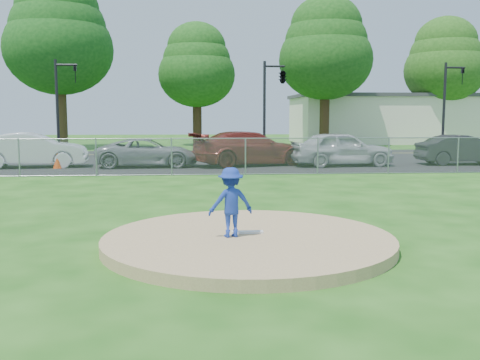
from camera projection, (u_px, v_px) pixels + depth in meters
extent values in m
plane|color=#1A4E11|center=(223.00, 181.00, 19.86)|extent=(120.00, 120.00, 0.00)
cylinder|color=tan|center=(248.00, 241.00, 9.95)|extent=(5.40, 5.40, 0.20)
cube|color=white|center=(247.00, 232.00, 10.13)|extent=(0.60, 0.15, 0.04)
cube|color=gray|center=(221.00, 157.00, 21.75)|extent=(40.00, 0.06, 1.50)
cube|color=black|center=(217.00, 165.00, 26.29)|extent=(50.00, 8.00, 0.01)
cube|color=black|center=(213.00, 154.00, 33.71)|extent=(60.00, 7.00, 0.01)
cube|color=beige|center=(385.00, 120.00, 48.56)|extent=(16.00, 9.00, 4.00)
cube|color=#3F3F42|center=(385.00, 96.00, 48.30)|extent=(16.40, 9.40, 0.30)
cylinder|color=#3C2A16|center=(62.00, 115.00, 39.51)|extent=(0.78, 0.78, 4.90)
ellipsoid|color=#124613|center=(59.00, 49.00, 38.93)|extent=(7.84, 7.84, 6.66)
ellipsoid|color=#124613|center=(58.00, 30.00, 38.77)|extent=(6.90, 6.90, 5.86)
ellipsoid|color=#124613|center=(58.00, 10.00, 38.60)|extent=(5.96, 5.96, 5.06)
cylinder|color=#331E12|center=(197.00, 122.00, 43.31)|extent=(0.72, 0.72, 3.85)
ellipsoid|color=#154913|center=(197.00, 75.00, 42.85)|extent=(6.16, 6.16, 5.24)
ellipsoid|color=#154913|center=(197.00, 61.00, 42.72)|extent=(5.42, 5.42, 4.61)
ellipsoid|color=#154913|center=(197.00, 47.00, 42.60)|extent=(4.68, 4.68, 3.98)
cylinder|color=#352113|center=(324.00, 117.00, 42.05)|extent=(0.76, 0.76, 4.55)
ellipsoid|color=#144512|center=(325.00, 60.00, 41.52)|extent=(7.28, 7.28, 6.19)
ellipsoid|color=#144512|center=(326.00, 43.00, 41.36)|extent=(6.41, 6.41, 5.45)
ellipsoid|color=#144512|center=(326.00, 26.00, 41.21)|extent=(5.53, 5.53, 4.70)
cylinder|color=#361F13|center=(442.00, 119.00, 45.89)|extent=(0.74, 0.74, 4.20)
ellipsoid|color=#1E4C14|center=(444.00, 71.00, 45.39)|extent=(6.72, 6.72, 5.71)
ellipsoid|color=#1E4C14|center=(445.00, 57.00, 45.25)|extent=(5.91, 5.91, 5.03)
ellipsoid|color=#1E4C14|center=(446.00, 42.00, 45.11)|extent=(5.11, 5.11, 4.34)
cylinder|color=black|center=(57.00, 109.00, 30.71)|extent=(0.16, 0.16, 5.60)
cylinder|color=black|center=(66.00, 65.00, 30.46)|extent=(1.20, 0.12, 0.12)
imported|color=black|center=(75.00, 74.00, 30.55)|extent=(0.16, 0.20, 1.00)
cylinder|color=black|center=(264.00, 109.00, 31.63)|extent=(0.16, 0.16, 5.60)
cylinder|color=black|center=(275.00, 66.00, 31.38)|extent=(1.20, 0.12, 0.12)
imported|color=black|center=(283.00, 75.00, 31.47)|extent=(0.53, 2.48, 1.00)
cylinder|color=black|center=(444.00, 109.00, 32.47)|extent=(0.16, 0.16, 5.60)
cylinder|color=black|center=(455.00, 68.00, 32.22)|extent=(1.20, 0.12, 0.12)
imported|color=black|center=(463.00, 76.00, 32.32)|extent=(0.16, 0.20, 1.00)
imported|color=#1C369B|center=(231.00, 202.00, 9.77)|extent=(0.91, 0.64, 1.28)
cone|color=#DE450B|center=(57.00, 160.00, 24.49)|extent=(0.40, 0.40, 0.79)
imported|color=white|center=(33.00, 150.00, 24.95)|extent=(5.11, 2.37, 1.62)
imported|color=gray|center=(148.00, 153.00, 25.26)|extent=(4.91, 2.43, 1.34)
imported|color=maroon|center=(250.00, 148.00, 25.89)|extent=(6.15, 4.01, 1.66)
imported|color=#B5B8BA|center=(342.00, 149.00, 25.71)|extent=(5.05, 2.40, 1.67)
imported|color=black|center=(463.00, 150.00, 26.45)|extent=(4.43, 1.56, 1.46)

